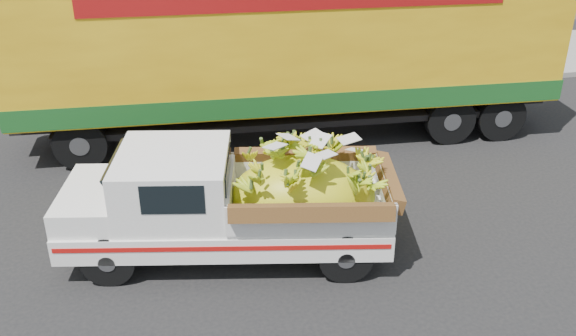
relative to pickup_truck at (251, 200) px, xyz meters
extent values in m
plane|color=black|center=(1.41, -0.09, -0.97)|extent=(100.00, 100.00, 0.00)
cube|color=gray|center=(1.41, 7.01, -0.90)|extent=(60.00, 0.25, 0.15)
cube|color=gray|center=(1.41, 9.11, -0.90)|extent=(60.00, 4.00, 0.14)
cylinder|color=black|center=(-2.27, -0.40, -0.56)|extent=(0.86, 0.39, 0.83)
cylinder|color=black|center=(-1.99, 1.18, -0.56)|extent=(0.86, 0.39, 0.83)
cylinder|color=black|center=(1.29, -1.05, -0.56)|extent=(0.86, 0.39, 0.83)
cylinder|color=black|center=(1.58, 0.53, -0.56)|extent=(0.86, 0.39, 0.83)
cube|color=silver|center=(-0.40, 0.07, -0.36)|extent=(5.41, 2.76, 0.43)
cube|color=#A50F0C|center=(-0.57, -0.85, -0.29)|extent=(4.97, 0.92, 0.08)
cube|color=silver|center=(-2.90, 0.53, -0.48)|extent=(0.44, 1.82, 0.15)
cube|color=silver|center=(-2.48, 0.46, 0.05)|extent=(1.23, 1.89, 0.39)
cube|color=silver|center=(-1.19, 0.22, 0.34)|extent=(2.00, 2.07, 0.99)
cube|color=black|center=(-1.24, -0.69, 0.53)|extent=(0.92, 0.18, 0.46)
cube|color=silver|center=(0.89, -0.16, 0.13)|extent=(2.82, 2.29, 0.56)
ellipsoid|color=yellow|center=(0.78, -0.14, 0.01)|extent=(2.51, 1.88, 1.40)
cylinder|color=black|center=(6.21, 3.35, -0.42)|extent=(1.11, 0.37, 1.10)
cylinder|color=black|center=(6.30, 5.35, -0.42)|extent=(1.11, 0.37, 1.10)
cylinder|color=black|center=(5.01, 3.41, -0.42)|extent=(1.11, 0.37, 1.10)
cylinder|color=black|center=(5.10, 5.41, -0.42)|extent=(1.11, 0.37, 1.10)
cylinder|color=black|center=(-2.98, 3.77, -0.42)|extent=(1.11, 0.37, 1.10)
cylinder|color=black|center=(-2.89, 5.77, -0.42)|extent=(1.11, 0.37, 1.10)
cube|color=black|center=(1.56, 4.56, -0.19)|extent=(12.03, 1.54, 0.36)
cube|color=gold|center=(1.56, 4.56, 1.41)|extent=(11.86, 3.03, 2.84)
cube|color=#164F1C|center=(1.56, 4.56, 0.24)|extent=(11.92, 3.05, 0.45)
cube|color=maroon|center=(1.50, 3.31, 2.38)|extent=(8.39, 0.40, 0.35)
camera|label=1|loc=(-1.23, -8.83, 5.10)|focal=40.00mm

